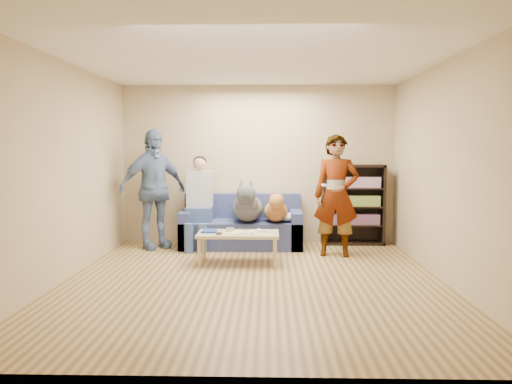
{
  "coord_description": "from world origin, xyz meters",
  "views": [
    {
      "loc": [
        0.18,
        -5.79,
        1.56
      ],
      "look_at": [
        0.0,
        1.2,
        0.95
      ],
      "focal_mm": 35.0,
      "sensor_mm": 36.0,
      "label": 1
    }
  ],
  "objects_px": {
    "person_standing_right": "(336,195)",
    "camera_silver": "(230,229)",
    "dog_gray": "(247,206)",
    "person_standing_left": "(153,189)",
    "notebook_blue": "(209,231)",
    "person_seated": "(199,199)",
    "bookshelf": "(353,203)",
    "coffee_table": "(238,236)",
    "sofa": "(242,229)",
    "dog_tan": "(276,210)"
  },
  "relations": [
    {
      "from": "sofa",
      "to": "dog_tan",
      "type": "height_order",
      "value": "dog_tan"
    },
    {
      "from": "sofa",
      "to": "dog_gray",
      "type": "relative_size",
      "value": 1.48
    },
    {
      "from": "dog_tan",
      "to": "camera_silver",
      "type": "bearing_deg",
      "value": -127.78
    },
    {
      "from": "notebook_blue",
      "to": "person_standing_right",
      "type": "bearing_deg",
      "value": 14.55
    },
    {
      "from": "dog_tan",
      "to": "bookshelf",
      "type": "xyz_separation_m",
      "value": [
        1.26,
        0.46,
        0.07
      ]
    },
    {
      "from": "notebook_blue",
      "to": "dog_tan",
      "type": "xyz_separation_m",
      "value": [
        0.93,
        0.91,
        0.18
      ]
    },
    {
      "from": "person_standing_left",
      "to": "camera_silver",
      "type": "height_order",
      "value": "person_standing_left"
    },
    {
      "from": "dog_gray",
      "to": "coffee_table",
      "type": "distance_m",
      "value": 1.02
    },
    {
      "from": "notebook_blue",
      "to": "coffee_table",
      "type": "relative_size",
      "value": 0.24
    },
    {
      "from": "camera_silver",
      "to": "coffee_table",
      "type": "bearing_deg",
      "value": -45.0
    },
    {
      "from": "sofa",
      "to": "coffee_table",
      "type": "height_order",
      "value": "sofa"
    },
    {
      "from": "person_standing_right",
      "to": "sofa",
      "type": "relative_size",
      "value": 0.93
    },
    {
      "from": "sofa",
      "to": "bookshelf",
      "type": "relative_size",
      "value": 1.46
    },
    {
      "from": "person_seated",
      "to": "coffee_table",
      "type": "relative_size",
      "value": 1.34
    },
    {
      "from": "bookshelf",
      "to": "dog_tan",
      "type": "bearing_deg",
      "value": -159.74
    },
    {
      "from": "person_standing_right",
      "to": "bookshelf",
      "type": "xyz_separation_m",
      "value": [
        0.39,
        0.91,
        -0.2
      ]
    },
    {
      "from": "notebook_blue",
      "to": "bookshelf",
      "type": "height_order",
      "value": "bookshelf"
    },
    {
      "from": "person_standing_left",
      "to": "bookshelf",
      "type": "relative_size",
      "value": 1.43
    },
    {
      "from": "person_standing_right",
      "to": "sofa",
      "type": "xyz_separation_m",
      "value": [
        -1.41,
        0.67,
        -0.6
      ]
    },
    {
      "from": "person_seated",
      "to": "notebook_blue",
      "type": "bearing_deg",
      "value": -74.57
    },
    {
      "from": "notebook_blue",
      "to": "person_seated",
      "type": "bearing_deg",
      "value": 105.43
    },
    {
      "from": "dog_tan",
      "to": "bookshelf",
      "type": "bearing_deg",
      "value": 20.26
    },
    {
      "from": "notebook_blue",
      "to": "coffee_table",
      "type": "height_order",
      "value": "notebook_blue"
    },
    {
      "from": "dog_gray",
      "to": "person_seated",
      "type": "bearing_deg",
      "value": 173.69
    },
    {
      "from": "sofa",
      "to": "person_standing_left",
      "type": "bearing_deg",
      "value": -172.37
    },
    {
      "from": "camera_silver",
      "to": "coffee_table",
      "type": "height_order",
      "value": "camera_silver"
    },
    {
      "from": "sofa",
      "to": "person_seated",
      "type": "bearing_deg",
      "value": -169.22
    },
    {
      "from": "camera_silver",
      "to": "sofa",
      "type": "relative_size",
      "value": 0.06
    },
    {
      "from": "coffee_table",
      "to": "notebook_blue",
      "type": "bearing_deg",
      "value": 172.87
    },
    {
      "from": "camera_silver",
      "to": "dog_gray",
      "type": "relative_size",
      "value": 0.09
    },
    {
      "from": "person_standing_left",
      "to": "notebook_blue",
      "type": "height_order",
      "value": "person_standing_left"
    },
    {
      "from": "notebook_blue",
      "to": "sofa",
      "type": "distance_m",
      "value": 1.21
    },
    {
      "from": "person_standing_left",
      "to": "bookshelf",
      "type": "height_order",
      "value": "person_standing_left"
    },
    {
      "from": "dog_tan",
      "to": "bookshelf",
      "type": "distance_m",
      "value": 1.34
    },
    {
      "from": "dog_gray",
      "to": "dog_tan",
      "type": "height_order",
      "value": "dog_gray"
    },
    {
      "from": "person_standing_right",
      "to": "dog_tan",
      "type": "bearing_deg",
      "value": 160.88
    },
    {
      "from": "sofa",
      "to": "notebook_blue",
      "type": "bearing_deg",
      "value": -108.74
    },
    {
      "from": "person_standing_right",
      "to": "notebook_blue",
      "type": "distance_m",
      "value": 1.91
    },
    {
      "from": "notebook_blue",
      "to": "bookshelf",
      "type": "xyz_separation_m",
      "value": [
        2.19,
        1.37,
        0.25
      ]
    },
    {
      "from": "dog_gray",
      "to": "dog_tan",
      "type": "relative_size",
      "value": 1.12
    },
    {
      "from": "person_standing_right",
      "to": "camera_silver",
      "type": "relative_size",
      "value": 16.05
    },
    {
      "from": "person_standing_right",
      "to": "camera_silver",
      "type": "bearing_deg",
      "value": -157.45
    },
    {
      "from": "dog_gray",
      "to": "dog_tan",
      "type": "xyz_separation_m",
      "value": [
        0.45,
        -0.02,
        -0.06
      ]
    },
    {
      "from": "person_seated",
      "to": "person_standing_left",
      "type": "bearing_deg",
      "value": -175.36
    },
    {
      "from": "person_standing_left",
      "to": "coffee_table",
      "type": "distance_m",
      "value": 1.8
    },
    {
      "from": "notebook_blue",
      "to": "person_standing_left",
      "type": "bearing_deg",
      "value": 136.13
    },
    {
      "from": "dog_tan",
      "to": "sofa",
      "type": "bearing_deg",
      "value": 157.03
    },
    {
      "from": "dog_gray",
      "to": "coffee_table",
      "type": "relative_size",
      "value": 1.17
    },
    {
      "from": "notebook_blue",
      "to": "coffee_table",
      "type": "bearing_deg",
      "value": -7.13
    },
    {
      "from": "person_standing_left",
      "to": "dog_gray",
      "type": "xyz_separation_m",
      "value": [
        1.47,
        -0.03,
        -0.26
      ]
    }
  ]
}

